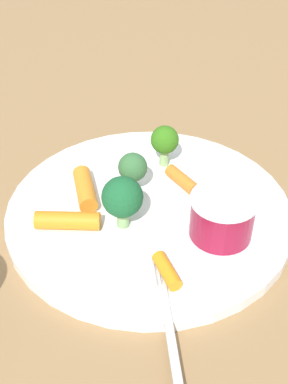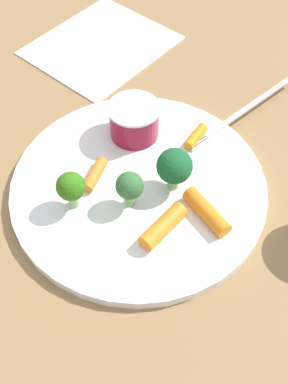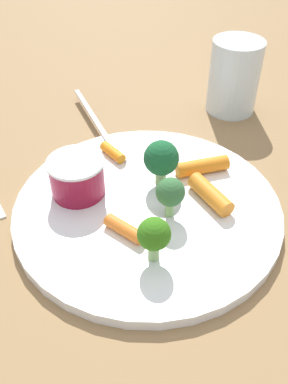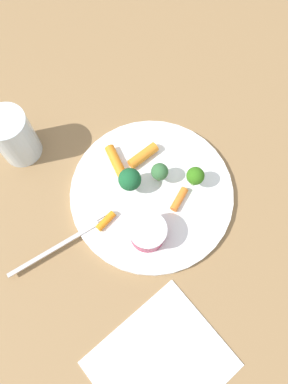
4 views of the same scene
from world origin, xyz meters
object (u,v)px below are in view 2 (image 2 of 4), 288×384
object	(u,v)px
sauce_cup	(134,121)
napkin	(101,45)
plate	(139,187)
carrot_stick_3	(95,175)
broccoli_floret_1	(130,186)
carrot_stick_0	(160,227)
broccoli_floret_0	(174,167)
broccoli_floret_2	(72,190)
carrot_stick_1	(196,137)
fork	(242,112)
carrot_stick_2	(207,212)

from	to	relation	value
sauce_cup	napkin	bearing A→B (deg)	82.65
plate	carrot_stick_3	distance (m)	0.05
broccoli_floret_1	carrot_stick_0	xyz separation A→B (m)	(0.01, -0.04, -0.02)
sauce_cup	napkin	size ratio (longest dim) A/B	0.32
broccoli_floret_0	broccoli_floret_2	xyz separation A→B (m)	(-0.10, 0.01, -0.00)
carrot_stick_1	carrot_stick_3	size ratio (longest dim) A/B	0.86
broccoli_floret_1	carrot_stick_1	size ratio (longest dim) A/B	1.24
plate	carrot_stick_0	distance (m)	0.07
plate	fork	size ratio (longest dim) A/B	1.52
broccoli_floret_1	broccoli_floret_2	distance (m)	0.06
plate	broccoli_floret_0	distance (m)	0.05
sauce_cup	broccoli_floret_1	bearing A→B (deg)	-114.25
broccoli_floret_0	broccoli_floret_1	xyz separation A→B (m)	(-0.05, -0.00, -0.00)
sauce_cup	carrot_stick_2	size ratio (longest dim) A/B	1.00
fork	broccoli_floret_1	bearing A→B (deg)	-156.98
broccoli_floret_0	carrot_stick_3	bearing A→B (deg)	150.17
carrot_stick_1	sauce_cup	bearing A→B (deg)	148.65
broccoli_floret_2	plate	bearing A→B (deg)	2.58
broccoli_floret_0	carrot_stick_0	bearing A→B (deg)	-127.33
plate	broccoli_floret_0	world-z (taller)	broccoli_floret_0
sauce_cup	broccoli_floret_2	size ratio (longest dim) A/B	1.28
carrot_stick_2	broccoli_floret_0	bearing A→B (deg)	107.15
plate	carrot_stick_3	world-z (taller)	carrot_stick_3
carrot_stick_2	fork	size ratio (longest dim) A/B	0.32
napkin	broccoli_floret_2	bearing A→B (deg)	-114.58
sauce_cup	broccoli_floret_0	world-z (taller)	broccoli_floret_0
carrot_stick_0	carrot_stick_1	bearing A→B (deg)	48.33
carrot_stick_1	carrot_stick_2	xyz separation A→B (m)	(-0.04, -0.10, 0.00)
carrot_stick_1	carrot_stick_3	world-z (taller)	same
broccoli_floret_0	broccoli_floret_2	size ratio (longest dim) A/B	1.13
carrot_stick_1	napkin	world-z (taller)	carrot_stick_1
plate	carrot_stick_1	distance (m)	0.09
sauce_cup	napkin	xyz separation A→B (m)	(0.02, 0.19, -0.03)
sauce_cup	carrot_stick_3	distance (m)	0.08
carrot_stick_1	carrot_stick_2	distance (m)	0.11
plate	sauce_cup	size ratio (longest dim) A/B	4.66
plate	carrot_stick_3	bearing A→B (deg)	148.11
napkin	broccoli_floret_1	bearing A→B (deg)	-103.21
carrot_stick_0	napkin	xyz separation A→B (m)	(0.05, 0.32, -0.02)
sauce_cup	broccoli_floret_0	distance (m)	0.09
sauce_cup	broccoli_floret_1	distance (m)	0.10
plate	carrot_stick_0	size ratio (longest dim) A/B	4.91
broccoli_floret_0	fork	xyz separation A→B (m)	(0.12, 0.07, -0.03)
sauce_cup	carrot_stick_3	world-z (taller)	sauce_cup
sauce_cup	carrot_stick_3	xyz separation A→B (m)	(-0.06, -0.05, -0.01)
carrot_stick_3	napkin	bearing A→B (deg)	69.31
broccoli_floret_2	fork	size ratio (longest dim) A/B	0.25
broccoli_floret_1	fork	xyz separation A→B (m)	(0.17, 0.07, -0.03)
carrot_stick_0	fork	size ratio (longest dim) A/B	0.31
carrot_stick_3	fork	xyz separation A→B (m)	(0.20, 0.03, -0.00)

